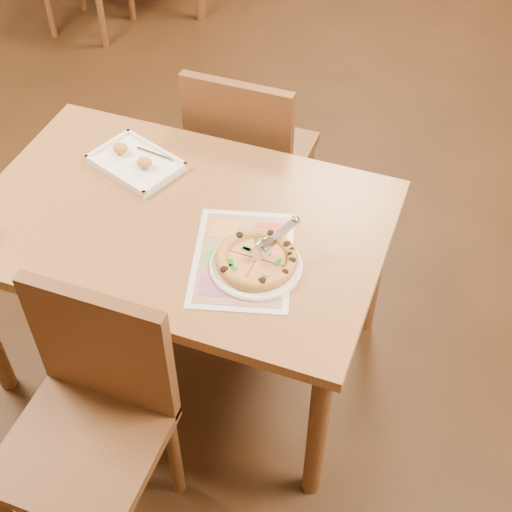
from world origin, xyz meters
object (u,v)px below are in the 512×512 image
(menu, at_px, (243,258))
(pizza, at_px, (257,259))
(plate, at_px, (256,266))
(appetizer_tray, at_px, (136,163))
(chair_near, at_px, (92,398))
(chair_far, at_px, (247,146))
(pizza_cutter, at_px, (274,239))
(dining_table, at_px, (181,236))

(menu, bearing_deg, pizza, -12.82)
(plate, bearing_deg, appetizer_tray, 151.01)
(chair_near, bearing_deg, menu, 63.13)
(menu, bearing_deg, plate, -21.59)
(chair_near, xyz_separation_m, plate, (0.30, 0.48, 0.16))
(chair_far, xyz_separation_m, appetizer_tray, (-0.24, -0.42, 0.17))
(appetizer_tray, bearing_deg, chair_near, -72.89)
(pizza, distance_m, appetizer_tray, 0.62)
(appetizer_tray, bearing_deg, menu, -29.68)
(pizza_cutter, height_order, menu, pizza_cutter)
(chair_near, xyz_separation_m, chair_far, (-0.00, 1.20, 0.00))
(dining_table, distance_m, pizza, 0.34)
(chair_near, bearing_deg, pizza_cutter, 57.17)
(chair_far, distance_m, pizza_cutter, 0.79)
(appetizer_tray, bearing_deg, pizza, -28.36)
(chair_far, height_order, pizza_cutter, chair_far)
(chair_near, relative_size, menu, 1.15)
(dining_table, relative_size, chair_far, 2.77)
(dining_table, xyz_separation_m, chair_near, (0.00, -0.60, -0.07))
(dining_table, height_order, pizza, pizza)
(chair_near, bearing_deg, pizza, 58.36)
(chair_near, height_order, menu, chair_near)
(chair_far, relative_size, pizza, 1.92)
(chair_near, height_order, appetizer_tray, chair_near)
(pizza_cutter, xyz_separation_m, menu, (-0.09, -0.03, -0.08))
(appetizer_tray, bearing_deg, plate, -28.99)
(appetizer_tray, bearing_deg, chair_far, 59.98)
(appetizer_tray, bearing_deg, dining_table, -37.21)
(dining_table, xyz_separation_m, chair_far, (-0.00, 0.60, -0.07))
(chair_far, bearing_deg, menu, 109.96)
(chair_near, distance_m, pizza_cutter, 0.68)
(chair_far, xyz_separation_m, pizza_cutter, (0.34, -0.67, 0.24))
(chair_near, height_order, pizza_cutter, chair_near)
(pizza_cutter, relative_size, menu, 0.35)
(pizza, bearing_deg, appetizer_tray, 151.64)
(dining_table, xyz_separation_m, pizza_cutter, (0.34, -0.07, 0.17))
(pizza, xyz_separation_m, pizza_cutter, (0.04, 0.04, 0.06))
(plate, height_order, appetizer_tray, appetizer_tray)
(pizza_cutter, bearing_deg, pizza, 166.14)
(dining_table, xyz_separation_m, menu, (0.25, -0.10, 0.09))
(dining_table, distance_m, chair_near, 0.61)
(chair_far, height_order, appetizer_tray, chair_far)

